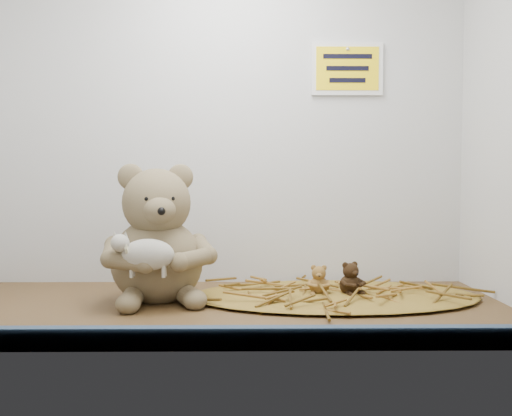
{
  "coord_description": "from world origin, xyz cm",
  "views": [
    {
      "loc": [
        5.05,
        -117.6,
        27.04
      ],
      "look_at": [
        6.38,
        2.14,
        20.76
      ],
      "focal_mm": 40.0,
      "sensor_mm": 36.0,
      "label": 1
    }
  ],
  "objects_px": {
    "toy_lamb": "(148,255)",
    "mini_teddy_tan": "(319,278)",
    "main_teddy": "(157,233)",
    "mini_teddy_brown": "(350,277)"
  },
  "relations": [
    {
      "from": "toy_lamb",
      "to": "mini_teddy_brown",
      "type": "xyz_separation_m",
      "value": [
        0.43,
        0.13,
        -0.07
      ]
    },
    {
      "from": "mini_teddy_brown",
      "to": "main_teddy",
      "type": "bearing_deg",
      "value": 155.4
    },
    {
      "from": "main_teddy",
      "to": "mini_teddy_tan",
      "type": "xyz_separation_m",
      "value": [
        0.36,
        0.02,
        -0.11
      ]
    },
    {
      "from": "main_teddy",
      "to": "mini_teddy_tan",
      "type": "bearing_deg",
      "value": -10.93
    },
    {
      "from": "toy_lamb",
      "to": "mini_teddy_brown",
      "type": "relative_size",
      "value": 1.9
    },
    {
      "from": "toy_lamb",
      "to": "mini_teddy_brown",
      "type": "distance_m",
      "value": 0.45
    },
    {
      "from": "main_teddy",
      "to": "toy_lamb",
      "type": "bearing_deg",
      "value": -104.87
    },
    {
      "from": "toy_lamb",
      "to": "main_teddy",
      "type": "bearing_deg",
      "value": 90.0
    },
    {
      "from": "toy_lamb",
      "to": "mini_teddy_tan",
      "type": "distance_m",
      "value": 0.39
    },
    {
      "from": "toy_lamb",
      "to": "mini_teddy_tan",
      "type": "bearing_deg",
      "value": 20.26
    }
  ]
}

